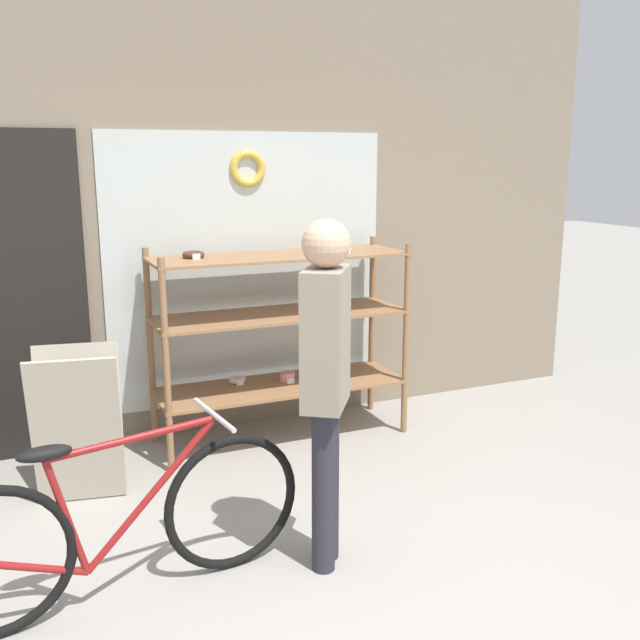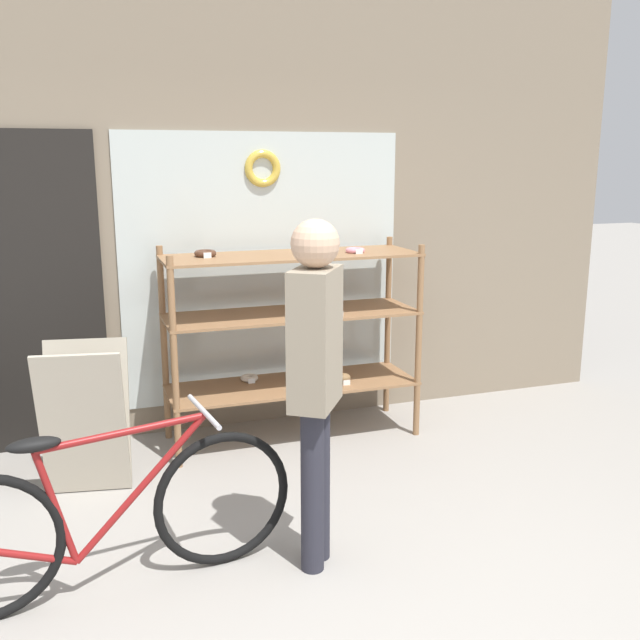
{
  "view_description": "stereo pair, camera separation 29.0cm",
  "coord_description": "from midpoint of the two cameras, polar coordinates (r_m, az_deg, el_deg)",
  "views": [
    {
      "loc": [
        -1.34,
        -2.37,
        1.92
      ],
      "look_at": [
        0.15,
        1.05,
        1.07
      ],
      "focal_mm": 40.0,
      "sensor_mm": 36.0,
      "label": 1
    },
    {
      "loc": [
        -1.07,
        -2.47,
        1.92
      ],
      "look_at": [
        0.15,
        1.05,
        1.07
      ],
      "focal_mm": 40.0,
      "sensor_mm": 36.0,
      "label": 2
    }
  ],
  "objects": [
    {
      "name": "pedestrian",
      "position": [
        3.25,
        2.19,
        -3.96
      ],
      "size": [
        0.33,
        0.37,
        1.66
      ],
      "rotation": [
        0.0,
        0.0,
        0.97
      ],
      "color": "#282833",
      "rests_on": "ground_plane"
    },
    {
      "name": "display_case",
      "position": [
        4.86,
        -0.57,
        -0.27
      ],
      "size": [
        1.72,
        0.56,
        1.35
      ],
      "color": "#8E6642",
      "rests_on": "ground_plane"
    },
    {
      "name": "sandwich_board",
      "position": [
        4.32,
        -16.44,
        -7.68
      ],
      "size": [
        0.54,
        0.46,
        0.88
      ],
      "rotation": [
        0.0,
        0.0,
        -0.18
      ],
      "color": "#B2A893",
      "rests_on": "ground_plane"
    },
    {
      "name": "bicycle",
      "position": [
        3.37,
        -14.11,
        -15.15
      ],
      "size": [
        1.71,
        0.46,
        0.8
      ],
      "rotation": [
        0.0,
        0.0,
        0.12
      ],
      "color": "black",
      "rests_on": "ground_plane"
    },
    {
      "name": "storefront_facade",
      "position": [
        5.05,
        -5.68,
        9.57
      ],
      "size": [
        6.1,
        0.13,
        3.35
      ],
      "color": "gray",
      "rests_on": "ground_plane"
    },
    {
      "name": "ground_plane",
      "position": [
        3.32,
        6.54,
        -22.65
      ],
      "size": [
        30.0,
        30.0,
        0.0
      ],
      "primitive_type": "plane",
      "color": "gray"
    }
  ]
}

